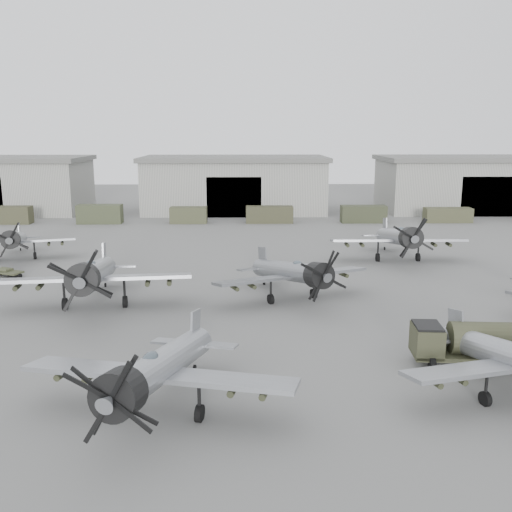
{
  "coord_description": "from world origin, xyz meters",
  "views": [
    {
      "loc": [
        1.4,
        -29.18,
        12.57
      ],
      "look_at": [
        2.42,
        16.74,
        2.5
      ],
      "focal_mm": 40.0,
      "sensor_mm": 36.0,
      "label": 1
    }
  ],
  "objects": [
    {
      "name": "support_truck_2",
      "position": [
        -18.61,
        50.0,
        1.3
      ],
      "size": [
        6.14,
        2.2,
        2.61
      ],
      "primitive_type": "cube",
      "color": "#3D432B",
      "rests_on": "ground"
    },
    {
      "name": "aircraft_mid_1",
      "position": [
        -9.38,
        10.54,
        2.56
      ],
      "size": [
        14.17,
        12.75,
        5.63
      ],
      "rotation": [
        0.0,
        0.0,
        0.11
      ],
      "color": "gray",
      "rests_on": "ground"
    },
    {
      "name": "support_truck_6",
      "position": [
        30.26,
        50.0,
        1.01
      ],
      "size": [
        6.57,
        2.2,
        2.02
      ],
      "primitive_type": "cube",
      "color": "#42432C",
      "rests_on": "ground"
    },
    {
      "name": "aircraft_mid_2",
      "position": [
        5.14,
        12.11,
        2.22
      ],
      "size": [
        11.98,
        10.85,
        4.89
      ],
      "rotation": [
        0.0,
        0.0,
        0.41
      ],
      "color": "gray",
      "rests_on": "ground"
    },
    {
      "name": "aircraft_near_1",
      "position": [
        -2.47,
        -5.69,
        2.28
      ],
      "size": [
        12.64,
        11.37,
        5.02
      ],
      "rotation": [
        0.0,
        0.0,
        -0.23
      ],
      "color": "#93969B",
      "rests_on": "ground"
    },
    {
      "name": "ground",
      "position": [
        0.0,
        0.0,
        0.0
      ],
      "size": [
        220.0,
        220.0,
        0.0
      ],
      "primitive_type": "plane",
      "color": "slate",
      "rests_on": "ground"
    },
    {
      "name": "aircraft_far_0",
      "position": [
        -21.26,
        26.66,
        2.11
      ],
      "size": [
        11.62,
        10.46,
        4.64
      ],
      "rotation": [
        0.0,
        0.0,
        0.28
      ],
      "color": "#919599",
      "rests_on": "ground"
    },
    {
      "name": "fuel_tanker",
      "position": [
        13.76,
        -0.26,
        1.44
      ],
      "size": [
        6.65,
        2.64,
        2.51
      ],
      "rotation": [
        0.0,
        0.0,
        -0.08
      ],
      "color": "#373925",
      "rests_on": "ground"
    },
    {
      "name": "aircraft_far_1",
      "position": [
        16.65,
        25.34,
        2.41
      ],
      "size": [
        13.18,
        11.85,
        5.3
      ],
      "rotation": [
        0.0,
        0.0,
        -0.01
      ],
      "color": "gray",
      "rests_on": "ground"
    },
    {
      "name": "support_truck_1",
      "position": [
        -30.67,
        50.0,
        1.21
      ],
      "size": [
        5.07,
        2.2,
        2.42
      ],
      "primitive_type": "cube",
      "color": "#3E3E28",
      "rests_on": "ground"
    },
    {
      "name": "support_truck_5",
      "position": [
        18.28,
        50.0,
        1.19
      ],
      "size": [
        6.3,
        2.2,
        2.38
      ],
      "primitive_type": "cube",
      "color": "#353925",
      "rests_on": "ground"
    },
    {
      "name": "support_truck_4",
      "position": [
        5.03,
        50.0,
        1.16
      ],
      "size": [
        6.56,
        2.2,
        2.32
      ],
      "primitive_type": "cube",
      "color": "#3B3B26",
      "rests_on": "ground"
    },
    {
      "name": "hangar_right",
      "position": [
        38.0,
        61.96,
        4.37
      ],
      "size": [
        29.0,
        14.8,
        8.7
      ],
      "color": "#ABABA0",
      "rests_on": "ground"
    },
    {
      "name": "hangar_center",
      "position": [
        0.0,
        61.96,
        4.37
      ],
      "size": [
        29.0,
        14.8,
        8.7
      ],
      "color": "#ABABA0",
      "rests_on": "ground"
    },
    {
      "name": "support_truck_3",
      "position": [
        -6.28,
        50.0,
        1.12
      ],
      "size": [
        5.12,
        2.2,
        2.24
      ],
      "primitive_type": "cube",
      "color": "#42442C",
      "rests_on": "ground"
    }
  ]
}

